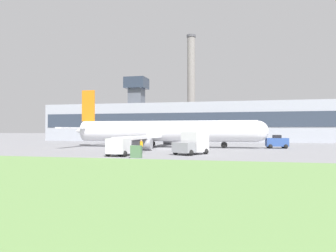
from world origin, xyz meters
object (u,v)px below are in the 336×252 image
(ground_crew_person, at_px, (141,146))
(fuel_truck, at_px, (120,147))
(airplane, at_px, (163,132))
(baggage_truck, at_px, (192,144))
(pushback_tug, at_px, (277,142))

(ground_crew_person, bearing_deg, fuel_truck, -103.87)
(airplane, xyz_separation_m, ground_crew_person, (0.99, -14.42, -1.80))
(airplane, bearing_deg, fuel_truck, -90.27)
(baggage_truck, bearing_deg, airplane, 117.48)
(pushback_tug, xyz_separation_m, baggage_truck, (-11.06, -16.04, 0.35))
(fuel_truck, relative_size, ground_crew_person, 2.40)
(airplane, xyz_separation_m, baggage_truck, (7.53, -14.49, -1.37))
(airplane, bearing_deg, ground_crew_person, -86.09)
(airplane, height_order, baggage_truck, airplane)
(airplane, height_order, fuel_truck, airplane)
(airplane, distance_m, pushback_tug, 18.74)
(baggage_truck, height_order, fuel_truck, baggage_truck)
(airplane, distance_m, ground_crew_person, 14.56)
(pushback_tug, relative_size, fuel_truck, 0.87)
(fuel_truck, height_order, ground_crew_person, fuel_truck)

